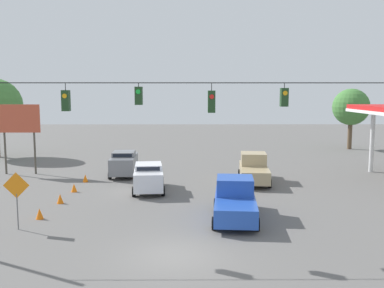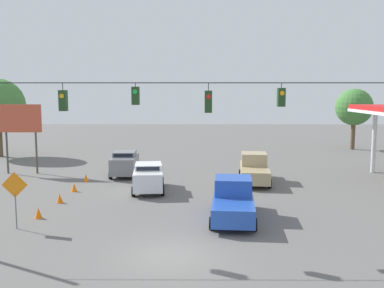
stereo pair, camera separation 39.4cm
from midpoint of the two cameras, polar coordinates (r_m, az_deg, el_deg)
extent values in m
plane|color=#605E5B|center=(18.21, -2.27, -14.62)|extent=(140.00, 140.00, 0.00)
cylinder|color=black|center=(18.90, -2.10, 8.15)|extent=(23.58, 0.04, 0.04)
cube|color=#1E3D1E|center=(19.30, 12.38, 6.10)|extent=(0.32, 0.36, 0.81)
cylinder|color=black|center=(19.30, 12.42, 7.64)|extent=(0.03, 0.03, 0.22)
cylinder|color=orange|center=(19.11, 12.52, 6.64)|extent=(0.20, 0.02, 0.20)
cube|color=#1E3D1E|center=(18.90, 2.79, 5.66)|extent=(0.32, 0.36, 0.97)
cylinder|color=black|center=(18.89, 2.80, 7.64)|extent=(0.03, 0.03, 0.33)
cylinder|color=red|center=(18.70, 2.82, 6.32)|extent=(0.20, 0.02, 0.20)
cube|color=#1E3D1E|center=(19.03, -6.94, 6.40)|extent=(0.32, 0.36, 0.79)
cylinder|color=black|center=(19.03, -6.96, 7.85)|extent=(0.03, 0.03, 0.17)
cylinder|color=green|center=(18.84, -7.02, 6.94)|extent=(0.20, 0.02, 0.20)
cube|color=#1E3D1E|center=(19.69, -16.25, 5.58)|extent=(0.32, 0.36, 0.92)
cylinder|color=black|center=(19.69, -16.31, 7.37)|extent=(0.03, 0.03, 0.32)
cylinder|color=orange|center=(19.51, -16.43, 6.17)|extent=(0.20, 0.02, 0.20)
cube|color=#234CB2|center=(22.81, 6.00, -8.11)|extent=(2.57, 5.68, 0.90)
cube|color=#234CB2|center=(23.24, 6.01, -5.54)|extent=(2.09, 2.15, 0.90)
cube|color=black|center=(24.22, 5.98, -5.02)|extent=(1.67, 0.17, 0.63)
cylinder|color=black|center=(24.70, 8.39, -8.05)|extent=(0.28, 0.66, 0.64)
cylinder|color=black|center=(24.67, 3.49, -8.00)|extent=(0.28, 0.66, 0.64)
cylinder|color=black|center=(21.26, 8.90, -10.56)|extent=(0.28, 0.66, 0.64)
cylinder|color=black|center=(21.23, 3.16, -10.51)|extent=(0.28, 0.66, 0.64)
cube|color=slate|center=(34.68, -8.61, -2.60)|extent=(2.00, 4.59, 1.27)
cube|color=slate|center=(34.55, -8.64, -1.27)|extent=(1.77, 2.05, 0.36)
cube|color=black|center=(33.57, -8.85, -1.52)|extent=(1.48, 0.07, 0.25)
cylinder|color=black|center=(33.49, -10.48, -4.08)|extent=(0.24, 0.65, 0.64)
cylinder|color=black|center=(33.25, -7.32, -4.10)|extent=(0.24, 0.65, 0.64)
cylinder|color=black|center=(36.35, -9.76, -3.19)|extent=(0.24, 0.65, 0.64)
cylinder|color=black|center=(36.13, -6.85, -3.20)|extent=(0.24, 0.65, 0.64)
cube|color=silver|center=(29.14, -5.45, -4.46)|extent=(2.28, 4.68, 1.20)
cube|color=silver|center=(29.00, -5.47, -2.96)|extent=(1.90, 2.14, 0.36)
cube|color=black|center=(28.01, -5.50, -3.31)|extent=(1.50, 0.15, 0.25)
cylinder|color=black|center=(27.86, -7.42, -6.29)|extent=(0.28, 0.66, 0.64)
cylinder|color=black|center=(27.83, -3.53, -6.26)|extent=(0.28, 0.66, 0.64)
cylinder|color=black|center=(30.73, -7.17, -5.02)|extent=(0.28, 0.66, 0.64)
cylinder|color=black|center=(30.71, -3.64, -4.99)|extent=(0.28, 0.66, 0.64)
cube|color=tan|center=(31.98, 8.65, -3.75)|extent=(2.47, 5.62, 0.90)
cube|color=tan|center=(32.47, 8.62, -1.97)|extent=(2.00, 2.12, 0.90)
cube|color=black|center=(33.45, 8.53, -1.71)|extent=(1.59, 0.16, 0.63)
cylinder|color=black|center=(33.87, 10.16, -3.95)|extent=(0.28, 0.66, 0.64)
cylinder|color=black|center=(33.76, 6.78, -3.92)|extent=(0.28, 0.66, 0.64)
cylinder|color=black|center=(30.40, 10.70, -5.22)|extent=(0.28, 0.66, 0.64)
cylinder|color=black|center=(30.28, 6.93, -5.20)|extent=(0.28, 0.66, 0.64)
cone|color=orange|center=(24.34, -19.36, -8.68)|extent=(0.40, 0.40, 0.58)
cone|color=orange|center=(27.19, -16.83, -6.94)|extent=(0.40, 0.40, 0.58)
cone|color=orange|center=(29.93, -15.07, -5.60)|extent=(0.40, 0.40, 0.58)
cone|color=orange|center=(32.92, -13.63, -4.41)|extent=(0.40, 0.40, 0.58)
cylinder|color=silver|center=(38.48, 23.38, 0.37)|extent=(0.36, 0.36, 5.26)
cylinder|color=#4C473D|center=(37.12, -19.73, -1.14)|extent=(0.16, 0.16, 3.40)
cylinder|color=#4C473D|center=(38.01, -23.14, -1.11)|extent=(0.16, 0.16, 3.40)
cube|color=#BF4C33|center=(37.27, -21.65, 3.19)|extent=(3.43, 0.12, 2.27)
cylinder|color=slate|center=(22.77, -21.95, -8.29)|extent=(0.06, 0.06, 1.80)
cube|color=orange|center=(22.47, -22.11, -5.07)|extent=(1.27, 0.04, 1.27)
cylinder|color=brown|center=(53.01, 20.87, 1.35)|extent=(0.50, 0.50, 3.75)
sphere|color=#427A38|center=(52.82, 21.01, 4.63)|extent=(4.22, 4.22, 4.22)
cylinder|color=brown|center=(48.11, -24.05, 0.69)|extent=(0.53, 0.53, 3.80)
camera|label=1|loc=(0.20, -89.62, 0.05)|focal=40.00mm
camera|label=2|loc=(0.20, 90.38, -0.05)|focal=40.00mm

